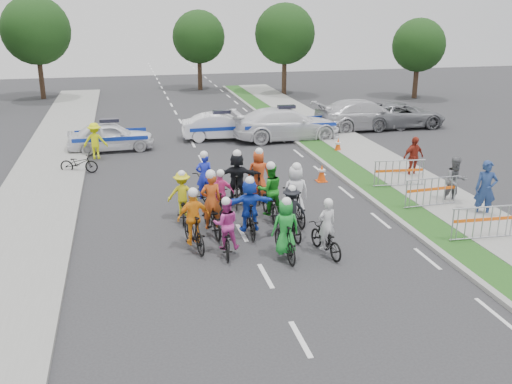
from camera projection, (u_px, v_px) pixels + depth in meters
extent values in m
plane|color=#28282B|center=(266.00, 276.00, 14.72)|extent=(90.00, 90.00, 0.00)
cube|color=gray|center=(370.00, 198.00, 20.43)|extent=(0.20, 60.00, 0.12)
cube|color=#1B4D19|center=(388.00, 197.00, 20.58)|extent=(1.20, 60.00, 0.11)
cube|color=gray|center=(433.00, 193.00, 20.96)|extent=(2.40, 60.00, 0.13)
cube|color=gray|center=(27.00, 225.00, 17.91)|extent=(3.00, 60.00, 0.13)
imported|color=black|center=(326.00, 240.00, 15.89)|extent=(0.85, 1.73, 0.87)
imported|color=silver|center=(327.00, 225.00, 15.69)|extent=(0.58, 0.43, 1.45)
sphere|color=white|center=(328.00, 203.00, 15.44)|extent=(0.25, 0.25, 0.25)
imported|color=black|center=(285.00, 241.00, 15.61)|extent=(0.58, 1.74, 1.03)
imported|color=green|center=(286.00, 226.00, 15.43)|extent=(0.78, 0.53, 1.55)
sphere|color=white|center=(287.00, 202.00, 15.15)|extent=(0.27, 0.27, 0.27)
imported|color=black|center=(226.00, 239.00, 15.93)|extent=(0.78, 1.73, 0.88)
imported|color=#C43694|center=(226.00, 224.00, 15.74)|extent=(0.77, 0.63, 1.47)
sphere|color=white|center=(226.00, 201.00, 15.48)|extent=(0.25, 0.25, 0.25)
imported|color=black|center=(194.00, 231.00, 16.20)|extent=(0.84, 1.85, 1.07)
imported|color=orange|center=(194.00, 217.00, 16.01)|extent=(1.00, 0.57, 1.61)
sphere|color=white|center=(193.00, 192.00, 15.73)|extent=(0.28, 0.28, 0.28)
imported|color=black|center=(290.00, 223.00, 17.07)|extent=(0.72, 1.69, 0.86)
imported|color=black|center=(291.00, 209.00, 16.87)|extent=(0.97, 0.62, 1.43)
sphere|color=white|center=(292.00, 189.00, 16.62)|extent=(0.25, 0.25, 0.25)
imported|color=black|center=(249.00, 218.00, 17.21)|extent=(0.55, 1.80, 1.07)
imported|color=blue|center=(249.00, 205.00, 17.02)|extent=(1.51, 0.52, 1.61)
sphere|color=white|center=(250.00, 181.00, 16.74)|extent=(0.28, 0.28, 0.28)
imported|color=black|center=(211.00, 217.00, 17.35)|extent=(0.88, 2.06, 1.05)
imported|color=#C04A18|center=(211.00, 201.00, 17.13)|extent=(0.68, 0.48, 1.75)
sphere|color=white|center=(211.00, 175.00, 16.83)|extent=(0.30, 0.30, 0.30)
imported|color=black|center=(295.00, 206.00, 18.14)|extent=(0.64, 1.96, 1.16)
imported|color=white|center=(296.00, 192.00, 17.95)|extent=(0.88, 0.60, 1.74)
sphere|color=white|center=(297.00, 167.00, 17.64)|extent=(0.30, 0.30, 0.30)
imported|color=black|center=(270.00, 204.00, 18.51)|extent=(0.69, 1.93, 1.01)
imported|color=#1A8F1D|center=(270.00, 189.00, 18.30)|extent=(0.82, 0.64, 1.68)
sphere|color=white|center=(271.00, 166.00, 18.01)|extent=(0.29, 0.29, 0.29)
imported|color=black|center=(221.00, 205.00, 18.47)|extent=(0.72, 1.69, 0.98)
imported|color=#FC46A4|center=(221.00, 193.00, 18.29)|extent=(0.91, 0.50, 1.47)
sphere|color=white|center=(220.00, 173.00, 18.04)|extent=(0.25, 0.25, 0.25)
imported|color=black|center=(183.00, 207.00, 18.43)|extent=(0.74, 1.72, 0.88)
imported|color=yellow|center=(182.00, 194.00, 18.23)|extent=(0.99, 0.63, 1.46)
sphere|color=white|center=(182.00, 174.00, 17.97)|extent=(0.25, 0.25, 0.25)
imported|color=black|center=(237.00, 189.00, 19.81)|extent=(0.91, 1.97, 1.14)
imported|color=black|center=(237.00, 176.00, 19.62)|extent=(1.66, 0.82, 1.72)
sphere|color=white|center=(237.00, 154.00, 19.32)|extent=(0.30, 0.30, 0.30)
imported|color=black|center=(205.00, 189.00, 20.01)|extent=(0.77, 1.91, 0.98)
imported|color=#1C2AD3|center=(204.00, 176.00, 19.81)|extent=(0.62, 0.43, 1.64)
sphere|color=white|center=(204.00, 155.00, 19.52)|extent=(0.28, 0.28, 0.28)
imported|color=black|center=(258.00, 185.00, 20.33)|extent=(0.81, 1.90, 1.10)
imported|color=#D7471A|center=(259.00, 173.00, 20.14)|extent=(0.88, 0.65, 1.66)
sphere|color=white|center=(259.00, 152.00, 19.85)|extent=(0.29, 0.29, 0.29)
imported|color=white|center=(111.00, 136.00, 27.16)|extent=(4.08, 1.78, 1.37)
imported|color=white|center=(222.00, 126.00, 29.44)|extent=(4.16, 1.68, 1.34)
imported|color=white|center=(286.00, 124.00, 29.32)|extent=(5.62, 2.34, 1.62)
imported|color=silver|center=(364.00, 115.00, 31.73)|extent=(5.90, 2.86, 1.65)
imported|color=slate|center=(400.00, 115.00, 32.32)|extent=(5.12, 2.40, 1.42)
imported|color=navy|center=(486.00, 189.00, 18.55)|extent=(0.82, 0.70, 1.90)
imported|color=#5D5D62|center=(455.00, 181.00, 19.73)|extent=(0.88, 0.72, 1.70)
imported|color=maroon|center=(413.00, 157.00, 22.83)|extent=(1.06, 0.63, 1.69)
imported|color=#E0ED0C|center=(95.00, 141.00, 25.66)|extent=(1.13, 0.73, 1.65)
cube|color=#F24C0C|center=(321.00, 181.00, 22.58)|extent=(0.40, 0.40, 0.03)
cone|color=#F24C0C|center=(322.00, 173.00, 22.48)|extent=(0.36, 0.36, 0.70)
cylinder|color=silver|center=(322.00, 170.00, 22.45)|extent=(0.29, 0.29, 0.08)
cube|color=#F24C0C|center=(338.00, 152.00, 27.00)|extent=(0.40, 0.40, 0.03)
cone|color=#F24C0C|center=(338.00, 145.00, 26.90)|extent=(0.36, 0.36, 0.70)
cylinder|color=silver|center=(338.00, 143.00, 26.87)|extent=(0.29, 0.29, 0.08)
imported|color=black|center=(79.00, 163.00, 23.62)|extent=(1.65, 0.92, 0.82)
cylinder|color=#382619|center=(284.00, 73.00, 43.89)|extent=(0.36, 0.36, 3.25)
sphere|color=black|center=(285.00, 34.00, 42.98)|extent=(4.55, 4.55, 4.55)
cylinder|color=#382619|center=(416.00, 79.00, 42.22)|extent=(0.36, 0.36, 2.75)
sphere|color=black|center=(419.00, 45.00, 41.44)|extent=(3.85, 3.85, 3.85)
cylinder|color=#382619|center=(41.00, 75.00, 41.81)|extent=(0.36, 0.36, 3.50)
sphere|color=black|center=(36.00, 30.00, 40.82)|extent=(4.90, 4.90, 4.90)
cylinder|color=#382619|center=(200.00, 71.00, 46.33)|extent=(0.36, 0.36, 3.00)
sphere|color=black|center=(199.00, 37.00, 45.49)|extent=(4.20, 4.20, 4.20)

